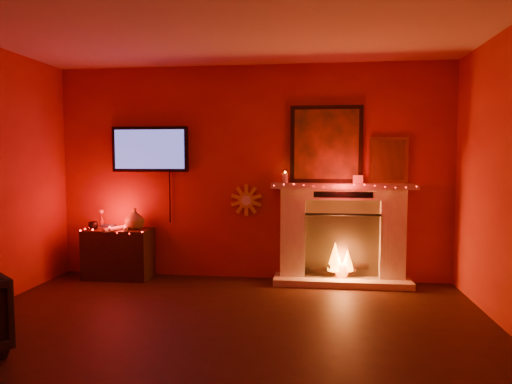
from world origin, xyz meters
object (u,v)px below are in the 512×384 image
at_px(sunburst_clock, 246,200).
at_px(console_table, 119,250).
at_px(tv, 150,149).
at_px(fireplace, 341,224).

height_order(sunburst_clock, console_table, sunburst_clock).
xyz_separation_m(tv, sunburst_clock, (1.25, 0.03, -0.65)).
xyz_separation_m(fireplace, tv, (-2.44, 0.06, 0.92)).
xyz_separation_m(fireplace, console_table, (-2.80, -0.13, -0.37)).
relative_size(fireplace, console_table, 2.43).
distance_m(fireplace, console_table, 2.83).
distance_m(fireplace, tv, 2.61).
relative_size(fireplace, tv, 1.76).
distance_m(tv, sunburst_clock, 1.41).
relative_size(tv, console_table, 1.38).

